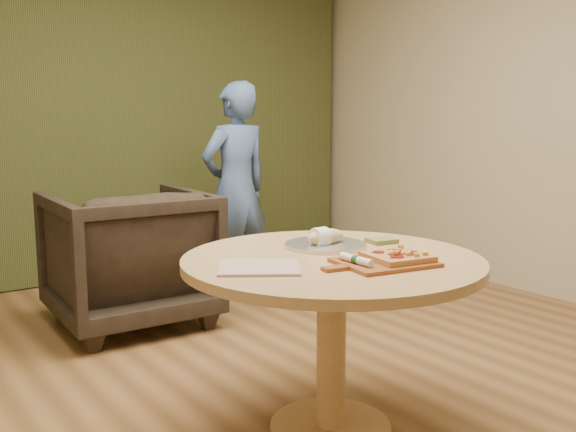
{
  "coord_description": "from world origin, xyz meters",
  "views": [
    {
      "loc": [
        -1.71,
        -2.21,
        1.32
      ],
      "look_at": [
        0.04,
        0.25,
        0.84
      ],
      "focal_mm": 40.0,
      "sensor_mm": 36.0,
      "label": 1
    }
  ],
  "objects_px": {
    "person_standing": "(236,188)",
    "serving_tray": "(325,245)",
    "pizza_paddle": "(382,263)",
    "cutlery_roll": "(356,260)",
    "pedestal_table": "(332,291)",
    "bread_roll": "(324,237)",
    "flatbread_pizza": "(397,256)",
    "armchair": "(129,250)"
  },
  "relations": [
    {
      "from": "person_standing",
      "to": "serving_tray",
      "type": "bearing_deg",
      "value": 65.48
    },
    {
      "from": "pizza_paddle",
      "to": "person_standing",
      "type": "xyz_separation_m",
      "value": [
        0.75,
        2.35,
        0.03
      ]
    },
    {
      "from": "cutlery_roll",
      "to": "serving_tray",
      "type": "xyz_separation_m",
      "value": [
        0.15,
        0.37,
        -0.02
      ]
    },
    {
      "from": "pedestal_table",
      "to": "cutlery_roll",
      "type": "distance_m",
      "value": 0.26
    },
    {
      "from": "cutlery_roll",
      "to": "pedestal_table",
      "type": "bearing_deg",
      "value": 78.53
    },
    {
      "from": "pedestal_table",
      "to": "bread_roll",
      "type": "bearing_deg",
      "value": 60.99
    },
    {
      "from": "flatbread_pizza",
      "to": "person_standing",
      "type": "distance_m",
      "value": 2.46
    },
    {
      "from": "cutlery_roll",
      "to": "armchair",
      "type": "distance_m",
      "value": 2.07
    },
    {
      "from": "pizza_paddle",
      "to": "person_standing",
      "type": "bearing_deg",
      "value": 81.51
    },
    {
      "from": "pizza_paddle",
      "to": "armchair",
      "type": "distance_m",
      "value": 2.1
    },
    {
      "from": "cutlery_roll",
      "to": "person_standing",
      "type": "height_order",
      "value": "person_standing"
    },
    {
      "from": "flatbread_pizza",
      "to": "cutlery_roll",
      "type": "distance_m",
      "value": 0.18
    },
    {
      "from": "pizza_paddle",
      "to": "flatbread_pizza",
      "type": "bearing_deg",
      "value": -3.42
    },
    {
      "from": "pedestal_table",
      "to": "person_standing",
      "type": "relative_size",
      "value": 0.78
    },
    {
      "from": "bread_roll",
      "to": "person_standing",
      "type": "bearing_deg",
      "value": 69.76
    },
    {
      "from": "bread_roll",
      "to": "cutlery_roll",
      "type": "bearing_deg",
      "value": -110.72
    },
    {
      "from": "pedestal_table",
      "to": "armchair",
      "type": "bearing_deg",
      "value": 94.35
    },
    {
      "from": "person_standing",
      "to": "pizza_paddle",
      "type": "bearing_deg",
      "value": 67.81
    },
    {
      "from": "cutlery_roll",
      "to": "bread_roll",
      "type": "distance_m",
      "value": 0.4
    },
    {
      "from": "flatbread_pizza",
      "to": "pizza_paddle",
      "type": "bearing_deg",
      "value": 167.39
    },
    {
      "from": "pizza_paddle",
      "to": "bread_roll",
      "type": "bearing_deg",
      "value": 95.06
    },
    {
      "from": "pedestal_table",
      "to": "serving_tray",
      "type": "relative_size",
      "value": 3.44
    },
    {
      "from": "pedestal_table",
      "to": "armchair",
      "type": "xyz_separation_m",
      "value": [
        -0.14,
        1.85,
        -0.13
      ]
    },
    {
      "from": "bread_roll",
      "to": "armchair",
      "type": "height_order",
      "value": "armchair"
    },
    {
      "from": "pedestal_table",
      "to": "armchair",
      "type": "height_order",
      "value": "armchair"
    },
    {
      "from": "pizza_paddle",
      "to": "cutlery_roll",
      "type": "relative_size",
      "value": 2.35
    },
    {
      "from": "person_standing",
      "to": "bread_roll",
      "type": "bearing_deg",
      "value": 65.25
    },
    {
      "from": "pizza_paddle",
      "to": "person_standing",
      "type": "height_order",
      "value": "person_standing"
    },
    {
      "from": "flatbread_pizza",
      "to": "bread_roll",
      "type": "bearing_deg",
      "value": 95.05
    },
    {
      "from": "pedestal_table",
      "to": "serving_tray",
      "type": "bearing_deg",
      "value": 58.86
    },
    {
      "from": "pizza_paddle",
      "to": "flatbread_pizza",
      "type": "xyz_separation_m",
      "value": [
        0.06,
        -0.01,
        0.02
      ]
    },
    {
      "from": "cutlery_roll",
      "to": "serving_tray",
      "type": "height_order",
      "value": "cutlery_roll"
    },
    {
      "from": "pizza_paddle",
      "to": "serving_tray",
      "type": "distance_m",
      "value": 0.4
    },
    {
      "from": "bread_roll",
      "to": "person_standing",
      "type": "distance_m",
      "value": 2.08
    },
    {
      "from": "pizza_paddle",
      "to": "serving_tray",
      "type": "bearing_deg",
      "value": 93.79
    },
    {
      "from": "cutlery_roll",
      "to": "bread_roll",
      "type": "relative_size",
      "value": 1.03
    },
    {
      "from": "pizza_paddle",
      "to": "cutlery_roll",
      "type": "xyz_separation_m",
      "value": [
        -0.11,
        0.03,
        0.02
      ]
    },
    {
      "from": "flatbread_pizza",
      "to": "armchair",
      "type": "bearing_deg",
      "value": 97.56
    },
    {
      "from": "pedestal_table",
      "to": "bread_roll",
      "type": "xyz_separation_m",
      "value": [
        0.1,
        0.18,
        0.18
      ]
    },
    {
      "from": "pizza_paddle",
      "to": "cutlery_roll",
      "type": "bearing_deg",
      "value": 175.8
    },
    {
      "from": "serving_tray",
      "to": "armchair",
      "type": "height_order",
      "value": "armchair"
    },
    {
      "from": "pizza_paddle",
      "to": "pedestal_table",
      "type": "bearing_deg",
      "value": 117.13
    }
  ]
}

